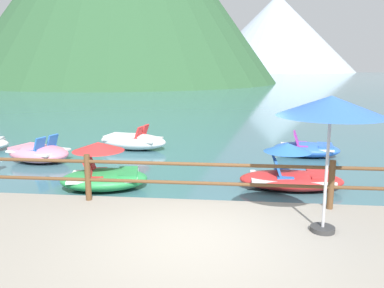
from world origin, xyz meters
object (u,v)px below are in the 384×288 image
pedal_boat_0 (39,153)px  pedal_boat_3 (133,141)px  beach_umbrella (331,108)px  pedal_boat_6 (104,173)px  pedal_boat_2 (291,175)px  pedal_boat_4 (307,149)px

pedal_boat_0 → pedal_boat_3: bearing=41.1°
beach_umbrella → pedal_boat_6: (-4.73, 3.03, -2.03)m
pedal_boat_2 → pedal_boat_6: size_ratio=1.08×
beach_umbrella → pedal_boat_2: 4.10m
pedal_boat_3 → pedal_boat_0: bearing=-138.9°
beach_umbrella → pedal_boat_0: size_ratio=0.92×
pedal_boat_3 → pedal_boat_2: bearing=-39.5°
pedal_boat_2 → pedal_boat_4: 3.87m
beach_umbrella → pedal_boat_0: bearing=144.2°
pedal_boat_4 → pedal_boat_6: bearing=-143.6°
pedal_boat_0 → pedal_boat_4: pedal_boat_0 is taller
pedal_boat_3 → beach_umbrella: bearing=-56.3°
pedal_boat_4 → pedal_boat_6: pedal_boat_6 is taller
beach_umbrella → pedal_boat_2: bearing=90.3°
pedal_boat_0 → pedal_boat_6: (3.01, -2.55, 0.12)m
pedal_boat_2 → pedal_boat_6: bearing=-173.9°
pedal_boat_2 → pedal_boat_3: size_ratio=0.94×
pedal_boat_3 → pedal_boat_4: size_ratio=1.17×
pedal_boat_2 → pedal_boat_4: size_ratio=1.10×
pedal_boat_2 → pedal_boat_4: (1.03, 3.73, -0.11)m
pedal_boat_0 → pedal_boat_6: pedal_boat_6 is taller
pedal_boat_2 → pedal_boat_6: pedal_boat_6 is taller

